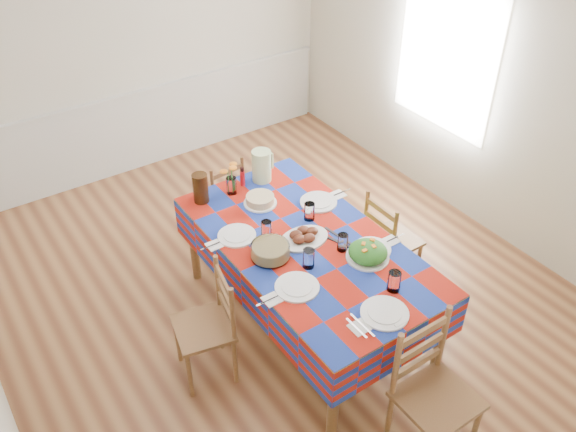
# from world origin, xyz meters

# --- Properties ---
(room) EXTENTS (4.58, 5.08, 2.78)m
(room) POSITION_xyz_m (0.00, 0.00, 1.35)
(room) COLOR brown
(room) RESTS_ON ground
(wainscot) EXTENTS (4.41, 0.06, 0.92)m
(wainscot) POSITION_xyz_m (0.00, 2.48, 0.49)
(wainscot) COLOR silver
(wainscot) RESTS_ON room
(window_right) EXTENTS (0.00, 1.40, 1.40)m
(window_right) POSITION_xyz_m (2.23, 0.30, 1.50)
(window_right) COLOR white
(window_right) RESTS_ON room
(dining_table) EXTENTS (1.17, 2.17, 0.85)m
(dining_table) POSITION_xyz_m (0.01, -0.56, 0.75)
(dining_table) COLOR brown
(dining_table) RESTS_ON room
(setting_near_head) EXTENTS (0.52, 0.35, 0.15)m
(setting_near_head) POSITION_xyz_m (0.06, -1.40, 0.88)
(setting_near_head) COLOR white
(setting_near_head) RESTS_ON dining_table
(setting_left_near) EXTENTS (0.57, 0.34, 0.15)m
(setting_left_near) POSITION_xyz_m (-0.27, -0.87, 0.88)
(setting_left_near) COLOR white
(setting_left_near) RESTS_ON dining_table
(setting_left_far) EXTENTS (0.54, 0.32, 0.14)m
(setting_left_far) POSITION_xyz_m (-0.33, -0.25, 0.88)
(setting_left_far) COLOR white
(setting_left_far) RESTS_ON dining_table
(setting_right_near) EXTENTS (0.54, 0.31, 0.14)m
(setting_right_near) POSITION_xyz_m (0.30, -0.86, 0.88)
(setting_right_near) COLOR white
(setting_right_near) RESTS_ON dining_table
(setting_right_far) EXTENTS (0.57, 0.33, 0.15)m
(setting_right_far) POSITION_xyz_m (0.32, -0.25, 0.88)
(setting_right_far) COLOR white
(setting_right_far) RESTS_ON dining_table
(meat_platter) EXTENTS (0.39, 0.28, 0.08)m
(meat_platter) POSITION_xyz_m (0.01, -0.52, 0.88)
(meat_platter) COLOR white
(meat_platter) RESTS_ON dining_table
(salad_platter) EXTENTS (0.32, 0.32, 0.13)m
(salad_platter) POSITION_xyz_m (0.27, -0.95, 0.90)
(salad_platter) COLOR white
(salad_platter) RESTS_ON dining_table
(pasta_bowl) EXTENTS (0.29, 0.29, 0.10)m
(pasta_bowl) POSITION_xyz_m (-0.31, -0.54, 0.90)
(pasta_bowl) COLOR white
(pasta_bowl) RESTS_ON dining_table
(cake) EXTENTS (0.27, 0.27, 0.08)m
(cake) POSITION_xyz_m (-0.01, 0.06, 0.88)
(cake) COLOR white
(cake) RESTS_ON dining_table
(serving_utensils) EXTENTS (0.15, 0.34, 0.01)m
(serving_utensils) POSITION_xyz_m (0.22, -0.67, 0.85)
(serving_utensils) COLOR black
(serving_utensils) RESTS_ON dining_table
(flower_vase) EXTENTS (0.17, 0.14, 0.28)m
(flower_vase) POSITION_xyz_m (-0.13, 0.33, 0.96)
(flower_vase) COLOR white
(flower_vase) RESTS_ON dining_table
(hot_sauce) EXTENTS (0.04, 0.04, 0.18)m
(hot_sauce) POSITION_xyz_m (0.01, 0.38, 0.93)
(hot_sauce) COLOR red
(hot_sauce) RESTS_ON dining_table
(green_pitcher) EXTENTS (0.16, 0.16, 0.28)m
(green_pitcher) POSITION_xyz_m (0.19, 0.35, 0.99)
(green_pitcher) COLOR beige
(green_pitcher) RESTS_ON dining_table
(tea_pitcher) EXTENTS (0.13, 0.13, 0.25)m
(tea_pitcher) POSITION_xyz_m (-0.39, 0.37, 0.97)
(tea_pitcher) COLOR black
(tea_pitcher) RESTS_ON dining_table
(name_card) EXTENTS (0.09, 0.03, 0.02)m
(name_card) POSITION_xyz_m (0.01, -1.58, 0.86)
(name_card) COLOR white
(name_card) RESTS_ON dining_table
(chair_near) EXTENTS (0.47, 0.45, 1.06)m
(chair_near) POSITION_xyz_m (0.01, -1.93, 0.52)
(chair_near) COLOR brown
(chair_near) RESTS_ON room
(chair_far) EXTENTS (0.44, 0.42, 0.89)m
(chair_far) POSITION_xyz_m (0.02, 0.82, 0.44)
(chair_far) COLOR brown
(chair_far) RESTS_ON room
(chair_left) EXTENTS (0.48, 0.50, 0.95)m
(chair_left) POSITION_xyz_m (-0.86, -0.57, 0.47)
(chair_left) COLOR brown
(chair_left) RESTS_ON room
(chair_right) EXTENTS (0.39, 0.41, 0.93)m
(chair_right) POSITION_xyz_m (0.88, -0.56, 0.46)
(chair_right) COLOR brown
(chair_right) RESTS_ON room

